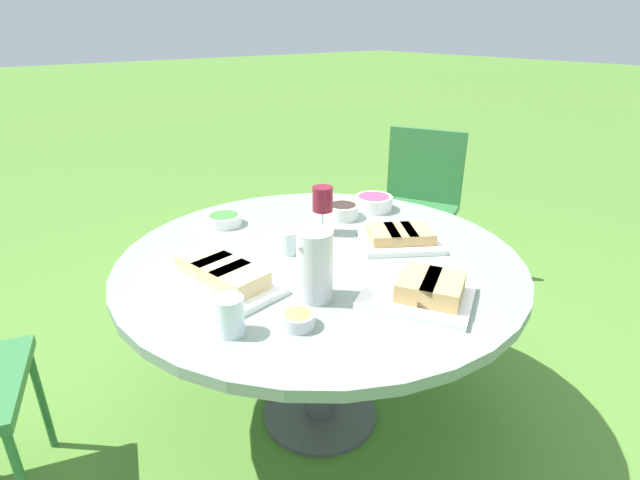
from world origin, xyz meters
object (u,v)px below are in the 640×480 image
dining_table (320,277)px  wine_glass (323,200)px  chair_near_left (418,196)px  handbag (181,262)px  water_pitcher (315,265)px

dining_table → wine_glass: size_ratio=7.55×
chair_near_left → handbag: size_ratio=2.42×
dining_table → water_pitcher: size_ratio=6.55×
chair_near_left → handbag: chair_near_left is taller
dining_table → chair_near_left: bearing=-154.1°
water_pitcher → chair_near_left: bearing=-150.1°
dining_table → chair_near_left: chair_near_left is taller
water_pitcher → wine_glass: 0.49m
handbag → wine_glass: bearing=94.2°
dining_table → water_pitcher: 0.34m
chair_near_left → handbag: bearing=-36.6°
handbag → chair_near_left: bearing=143.4°
dining_table → chair_near_left: 1.30m
chair_near_left → water_pitcher: 1.59m
water_pitcher → wine_glass: (-0.33, -0.37, 0.02)m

